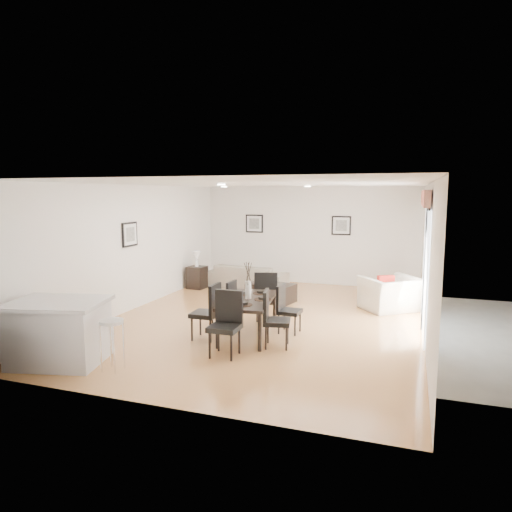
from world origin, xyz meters
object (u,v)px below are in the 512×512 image
(dining_chair_head, at_px, (227,319))
(kitchen_island, at_px, (59,332))
(side_table, at_px, (197,277))
(dining_chair_enear, at_px, (272,315))
(bar_stool, at_px, (112,327))
(dining_chair_wfar, at_px, (227,301))
(dining_chair_foot, at_px, (266,294))
(armchair, at_px, (391,294))
(dining_table, at_px, (248,302))
(dining_chair_wnear, at_px, (209,308))
(sofa, at_px, (247,276))
(coffee_table, at_px, (271,292))
(dining_chair_efar, at_px, (286,306))

(dining_chair_head, relative_size, kitchen_island, 0.65)
(side_table, bearing_deg, dining_chair_head, -58.70)
(dining_chair_enear, bearing_deg, bar_stool, 121.26)
(dining_chair_wfar, distance_m, dining_chair_head, 1.51)
(dining_chair_head, relative_size, dining_chair_foot, 1.01)
(armchair, bearing_deg, dining_table, 11.00)
(dining_chair_wnear, distance_m, side_table, 4.39)
(dining_chair_wnear, relative_size, dining_chair_wfar, 1.11)
(kitchen_island, bearing_deg, sofa, 69.12)
(dining_chair_wnear, xyz_separation_m, dining_chair_wfar, (-0.01, 0.81, -0.05))
(sofa, bearing_deg, dining_chair_foot, 120.91)
(armchair, xyz_separation_m, dining_chair_enear, (-1.74, -3.09, 0.16))
(sofa, distance_m, dining_chair_foot, 3.29)
(bar_stool, bearing_deg, sofa, 91.45)
(dining_chair_head, bearing_deg, side_table, 120.49)
(coffee_table, bearing_deg, dining_chair_wfar, -81.71)
(dining_chair_enear, height_order, dining_chair_head, dining_chair_head)
(dining_chair_head, relative_size, side_table, 1.71)
(dining_chair_enear, distance_m, bar_stool, 2.53)
(dining_chair_efar, relative_size, dining_chair_head, 0.86)
(sofa, xyz_separation_m, bar_stool, (0.15, -6.07, 0.33))
(sofa, distance_m, side_table, 1.35)
(dining_table, bearing_deg, dining_chair_wfar, 137.37)
(dining_chair_wnear, xyz_separation_m, coffee_table, (0.18, 3.04, -0.34))
(dining_chair_wfar, bearing_deg, dining_chair_foot, 137.76)
(dining_chair_wnear, distance_m, dining_chair_efar, 1.40)
(dining_chair_foot, bearing_deg, armchair, -156.89)
(dining_table, distance_m, dining_chair_foot, 1.00)
(armchair, xyz_separation_m, bar_stool, (-3.60, -4.80, 0.27))
(dining_chair_wfar, relative_size, dining_chair_head, 0.88)
(bar_stool, bearing_deg, dining_chair_enear, 42.61)
(dining_chair_efar, height_order, dining_chair_head, dining_chair_head)
(dining_chair_efar, height_order, coffee_table, dining_chair_efar)
(dining_chair_efar, bearing_deg, dining_chair_head, 161.18)
(sofa, distance_m, dining_table, 4.20)
(side_table, bearing_deg, dining_chair_efar, -42.72)
(dining_chair_head, relative_size, bar_stool, 1.36)
(dining_chair_wfar, bearing_deg, dining_chair_wnear, 3.18)
(kitchen_island, bearing_deg, armchair, 33.11)
(bar_stool, bearing_deg, dining_chair_efar, 53.76)
(dining_chair_wnear, bearing_deg, dining_chair_wfar, 179.55)
(kitchen_island, bearing_deg, dining_chair_wfar, 43.38)
(dining_chair_efar, distance_m, dining_chair_foot, 0.81)
(armchair, distance_m, bar_stool, 6.01)
(dining_chair_head, distance_m, bar_stool, 1.72)
(dining_chair_wnear, relative_size, bar_stool, 1.33)
(armchair, height_order, dining_chair_foot, dining_chair_foot)
(dining_chair_enear, bearing_deg, dining_chair_wnear, 77.76)
(side_table, bearing_deg, armchair, -8.60)
(armchair, bearing_deg, dining_chair_enear, 22.50)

